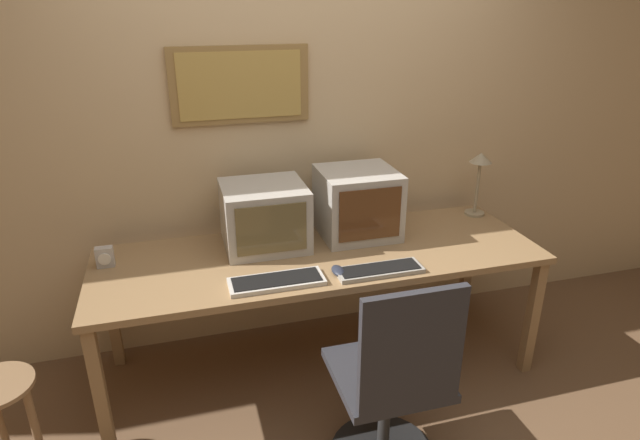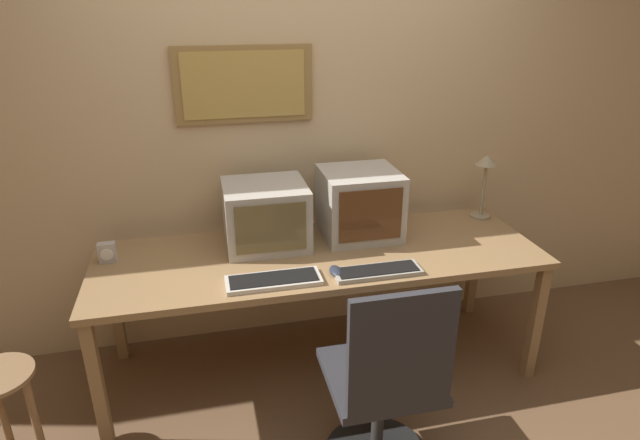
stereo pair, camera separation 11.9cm
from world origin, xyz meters
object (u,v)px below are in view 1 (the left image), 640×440
object	(u,v)px
monitor_left	(264,216)
keyboard_side	(379,270)
keyboard_main	(277,281)
desk_lamp	(479,170)
desk_clock	(105,257)
office_chair	(393,392)
mouse_near_keyboard	(338,271)
side_stool	(0,407)
monitor_right	(357,203)

from	to	relation	value
monitor_left	keyboard_side	distance (m)	0.69
keyboard_main	desk_lamp	xyz separation A→B (m)	(1.36, 0.52, 0.28)
desk_clock	office_chair	xyz separation A→B (m)	(1.18, -0.93, -0.36)
keyboard_side	office_chair	size ratio (longest dim) A/B	0.43
mouse_near_keyboard	desk_clock	distance (m)	1.17
desk_lamp	side_stool	size ratio (longest dim) A/B	0.83
mouse_near_keyboard	desk_lamp	xyz separation A→B (m)	(1.05, 0.51, 0.27)
monitor_left	desk_lamp	size ratio (longest dim) A/B	1.11
monitor_right	desk_clock	xyz separation A→B (m)	(-1.35, -0.04, -0.13)
keyboard_main	side_stool	xyz separation A→B (m)	(-1.24, -0.07, -0.39)
desk_lamp	side_stool	bearing A→B (deg)	-167.22
monitor_right	desk_clock	world-z (taller)	monitor_right
keyboard_main	mouse_near_keyboard	world-z (taller)	mouse_near_keyboard
mouse_near_keyboard	monitor_right	bearing A→B (deg)	60.32
mouse_near_keyboard	side_stool	bearing A→B (deg)	-177.03
monitor_right	desk_lamp	size ratio (longest dim) A/B	1.06
keyboard_main	side_stool	distance (m)	1.31
monitor_right	monitor_left	bearing A→B (deg)	-179.53
monitor_left	side_stool	xyz separation A→B (m)	(-1.27, -0.51, -0.55)
desk_lamp	mouse_near_keyboard	bearing A→B (deg)	-154.13
office_chair	desk_lamp	bearing A→B (deg)	47.04
keyboard_side	office_chair	xyz separation A→B (m)	(-0.12, -0.50, -0.32)
keyboard_side	mouse_near_keyboard	world-z (taller)	mouse_near_keyboard
desk_clock	desk_lamp	world-z (taller)	desk_lamp
side_stool	keyboard_main	bearing A→B (deg)	3.15
monitor_right	mouse_near_keyboard	distance (m)	0.53
desk_clock	side_stool	bearing A→B (deg)	-133.62
monitor_left	desk_lamp	bearing A→B (deg)	3.35
mouse_near_keyboard	side_stool	distance (m)	1.61
keyboard_side	monitor_right	bearing A→B (deg)	84.25
office_chair	keyboard_side	bearing A→B (deg)	76.27
monitor_left	mouse_near_keyboard	xyz separation A→B (m)	(0.28, -0.43, -0.15)
keyboard_side	side_stool	world-z (taller)	keyboard_side
keyboard_side	mouse_near_keyboard	size ratio (longest dim) A/B	3.84
keyboard_side	monitor_left	bearing A→B (deg)	135.63
keyboard_main	desk_lamp	distance (m)	1.49
keyboard_side	side_stool	bearing A→B (deg)	-178.64
keyboard_main	desk_lamp	bearing A→B (deg)	21.00
keyboard_main	desk_clock	bearing A→B (deg)	152.88
office_chair	side_stool	world-z (taller)	office_chair
keyboard_main	keyboard_side	distance (m)	0.51
keyboard_side	office_chair	bearing A→B (deg)	-103.73
monitor_left	monitor_right	size ratio (longest dim) A/B	1.05
monitor_left	office_chair	size ratio (longest dim) A/B	0.44
monitor_left	keyboard_main	distance (m)	0.47
keyboard_main	keyboard_side	world-z (taller)	same
side_stool	desk_lamp	bearing A→B (deg)	12.78
monitor_right	office_chair	distance (m)	1.10
office_chair	keyboard_main	bearing A→B (deg)	126.67
office_chair	monitor_right	bearing A→B (deg)	80.13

